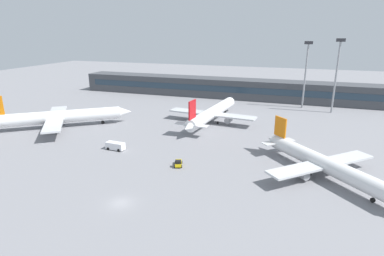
% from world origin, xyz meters
% --- Properties ---
extents(ground_plane, '(400.00, 400.00, 0.00)m').
position_xyz_m(ground_plane, '(0.00, 40.00, 0.00)').
color(ground_plane, gray).
extents(terminal_building, '(152.26, 12.13, 9.00)m').
position_xyz_m(terminal_building, '(0.00, 102.11, 4.50)').
color(terminal_building, '#3F4247').
rests_on(terminal_building, ground_plane).
extents(airplane_near, '(30.05, 31.20, 9.91)m').
position_xyz_m(airplane_near, '(36.95, 23.54, 3.02)').
color(airplane_near, silver).
rests_on(airplane_near, ground_plane).
extents(airplane_mid, '(39.98, 31.79, 11.66)m').
position_xyz_m(airplane_mid, '(-44.16, 36.18, 3.56)').
color(airplane_mid, white).
rests_on(airplane_mid, ground_plane).
extents(airplane_far, '(31.34, 44.70, 11.05)m').
position_xyz_m(airplane_far, '(2.19, 58.92, 3.37)').
color(airplane_far, white).
rests_on(airplane_far, ground_plane).
extents(baggage_tug_yellow, '(2.72, 3.89, 1.75)m').
position_xyz_m(baggage_tug_yellow, '(4.26, 19.08, 0.80)').
color(baggage_tug_yellow, yellow).
rests_on(baggage_tug_yellow, ground_plane).
extents(service_van_white, '(5.32, 2.59, 2.08)m').
position_xyz_m(service_van_white, '(-15.73, 23.77, 1.11)').
color(service_van_white, white).
rests_on(service_van_white, ground_plane).
extents(floodlight_tower_west, '(3.20, 0.80, 26.91)m').
position_xyz_m(floodlight_tower_west, '(32.15, 91.17, 15.49)').
color(floodlight_tower_west, gray).
rests_on(floodlight_tower_west, ground_plane).
extents(floodlight_tower_east, '(3.20, 0.80, 28.15)m').
position_xyz_m(floodlight_tower_east, '(43.10, 86.11, 16.13)').
color(floodlight_tower_east, gray).
rests_on(floodlight_tower_east, ground_plane).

